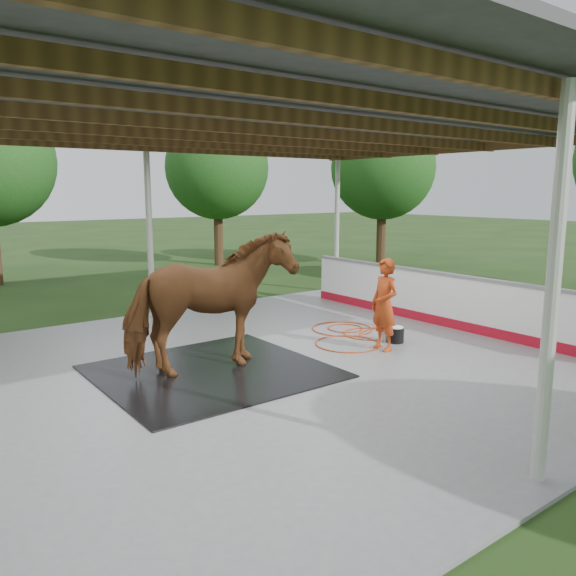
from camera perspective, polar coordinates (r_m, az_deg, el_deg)
ground at (r=9.46m, az=-1.92°, el=-8.10°), size 100.00×100.00×0.00m
concrete_slab at (r=9.45m, az=-1.92°, el=-7.95°), size 12.00×10.00×0.05m
pavilion_structure at (r=9.06m, az=-2.07°, el=16.51°), size 12.60×10.60×4.05m
dasher_board at (r=12.45m, az=15.65°, el=-1.26°), size 0.16×8.00×1.15m
tree_belt at (r=9.95m, az=-3.67°, el=14.87°), size 28.00×28.00×5.80m
rubber_mat at (r=9.16m, az=-7.73°, el=-8.38°), size 3.43×3.21×0.03m
horse at (r=8.88m, az=-7.90°, el=-1.48°), size 2.72×1.41×2.22m
handler at (r=10.28m, az=9.77°, el=-1.68°), size 0.46×0.65×1.67m
wash_bucket at (r=10.96m, az=10.85°, el=-4.64°), size 0.33×0.33×0.30m
soap_bottle_a at (r=10.98m, az=9.43°, el=-4.56°), size 0.13×0.13×0.31m
soap_bottle_b at (r=11.00m, az=9.92°, el=-4.86°), size 0.12×0.12×0.20m
hose_coil at (r=11.41m, az=6.30°, el=-4.68°), size 2.76×2.17×0.02m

